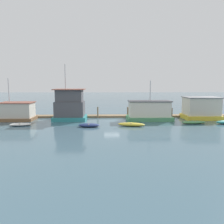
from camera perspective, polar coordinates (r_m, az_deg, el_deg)
name	(u,v)px	position (r m, az deg, el deg)	size (l,w,h in m)	color
ground_plane	(112,120)	(35.04, -0.04, -2.05)	(200.00, 200.00, 0.00)	#426070
dock_walkway	(111,116)	(38.02, -0.16, -1.05)	(42.40, 1.76, 0.30)	#846B4C
houseboat_brown	(17,112)	(37.47, -23.47, 0.11)	(5.22, 3.44, 6.60)	brown
houseboat_teal	(70,106)	(35.33, -10.94, 1.59)	(5.12, 4.08, 8.79)	teal
houseboat_green	(149,111)	(35.10, 9.69, 0.27)	(7.12, 3.56, 6.25)	#4C9360
houseboat_yellow	(201,108)	(38.63, 22.23, 0.89)	(5.69, 4.13, 3.61)	gold
dinghy_white	(21,124)	(32.88, -22.78, -2.98)	(3.03, 1.67, 0.36)	white
dinghy_navy	(89,125)	(29.67, -6.01, -3.43)	(2.92, 1.42, 0.45)	navy
dinghy_yellow	(131,124)	(30.07, 5.05, -3.23)	(3.84, 1.80, 0.49)	yellow
dinghy_green	(194,122)	(33.89, 20.59, -2.52)	(3.75, 1.69, 0.42)	#47844C
mooring_post_centre	(98,112)	(36.80, -3.74, -0.10)	(0.24, 0.24, 1.90)	#846B4C
mooring_post_far_left	(172,113)	(38.43, 15.33, -0.18)	(0.27, 0.27, 1.70)	brown
mooring_post_near_right	(128,112)	(36.96, 4.19, -0.11)	(0.32, 0.32, 1.85)	brown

